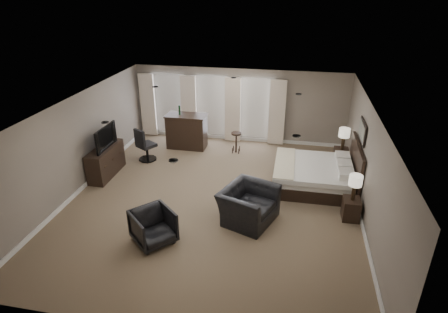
% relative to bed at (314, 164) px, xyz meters
% --- Properties ---
extents(room, '(7.60, 8.60, 2.64)m').
position_rel_bed_xyz_m(room, '(-2.58, -1.24, 0.62)').
color(room, brown).
rests_on(room, ground).
extents(window_bay, '(5.25, 0.20, 2.30)m').
position_rel_bed_xyz_m(window_bay, '(-3.58, 2.87, 0.52)').
color(window_bay, silver).
rests_on(window_bay, room).
extents(bed, '(2.14, 2.04, 1.36)m').
position_rel_bed_xyz_m(bed, '(0.00, 0.00, 0.00)').
color(bed, silver).
rests_on(bed, ground).
extents(nightstand_near, '(0.40, 0.49, 0.53)m').
position_rel_bed_xyz_m(nightstand_near, '(0.89, -1.45, -0.42)').
color(nightstand_near, black).
rests_on(nightstand_near, ground).
extents(nightstand_far, '(0.44, 0.53, 0.58)m').
position_rel_bed_xyz_m(nightstand_far, '(0.89, 1.45, -0.39)').
color(nightstand_far, black).
rests_on(nightstand_far, ground).
extents(lamp_near, '(0.32, 0.32, 0.65)m').
position_rel_bed_xyz_m(lamp_near, '(0.89, -1.45, 0.18)').
color(lamp_near, beige).
rests_on(lamp_near, nightstand_near).
extents(lamp_far, '(0.33, 0.33, 0.69)m').
position_rel_bed_xyz_m(lamp_far, '(0.89, 1.45, 0.24)').
color(lamp_far, beige).
rests_on(lamp_far, nightstand_far).
extents(wall_art, '(0.04, 0.96, 0.56)m').
position_rel_bed_xyz_m(wall_art, '(1.12, -0.00, 1.07)').
color(wall_art, slate).
rests_on(wall_art, room).
extents(dresser, '(0.49, 1.52, 0.88)m').
position_rel_bed_xyz_m(dresser, '(-6.03, -0.47, -0.24)').
color(dresser, black).
rests_on(dresser, ground).
extents(tv, '(0.66, 1.15, 0.15)m').
position_rel_bed_xyz_m(tv, '(-6.03, -0.47, 0.28)').
color(tv, black).
rests_on(tv, dresser).
extents(armchair_near, '(1.26, 1.52, 1.14)m').
position_rel_bed_xyz_m(armchair_near, '(-1.56, -1.99, -0.11)').
color(armchair_near, black).
rests_on(armchair_near, ground).
extents(armchair_far, '(1.14, 1.14, 0.86)m').
position_rel_bed_xyz_m(armchair_far, '(-3.50, -3.23, -0.25)').
color(armchair_far, black).
rests_on(armchair_far, ground).
extents(bar_counter, '(1.37, 0.71, 1.19)m').
position_rel_bed_xyz_m(bar_counter, '(-4.24, 1.99, -0.08)').
color(bar_counter, black).
rests_on(bar_counter, ground).
extents(bar_stool_left, '(0.42, 0.42, 0.80)m').
position_rel_bed_xyz_m(bar_stool_left, '(-4.78, 1.91, -0.28)').
color(bar_stool_left, black).
rests_on(bar_stool_left, ground).
extents(bar_stool_right, '(0.44, 0.44, 0.71)m').
position_rel_bed_xyz_m(bar_stool_right, '(-2.49, 1.87, -0.32)').
color(bar_stool_right, black).
rests_on(bar_stool_right, ground).
extents(desk_chair, '(0.77, 0.77, 1.10)m').
position_rel_bed_xyz_m(desk_chair, '(-5.22, 0.73, -0.13)').
color(desk_chair, black).
rests_on(desk_chair, ground).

